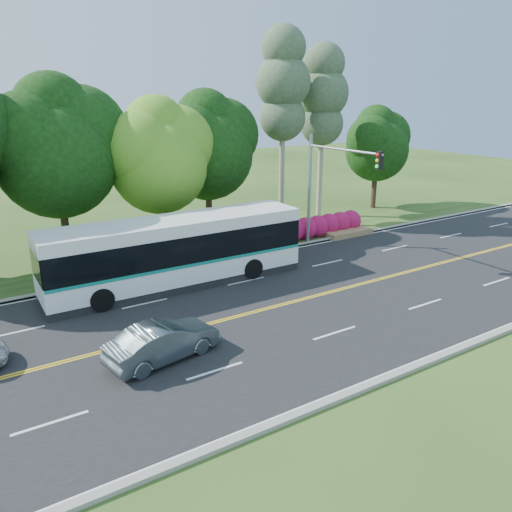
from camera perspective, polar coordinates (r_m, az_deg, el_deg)
ground at (r=23.58m, az=4.32°, el=-5.26°), size 120.00×120.00×0.00m
road at (r=23.58m, az=4.32°, el=-5.24°), size 60.00×14.00×0.02m
curb_north at (r=29.22m, az=-4.00°, el=-0.43°), size 60.00×0.30×0.15m
curb_south at (r=18.92m, az=17.55°, el=-12.08°), size 60.00×0.30×0.15m
grass_verge at (r=30.80m, az=-5.64°, el=0.45°), size 60.00×4.00×0.10m
lane_markings at (r=23.52m, az=4.14°, el=-5.26°), size 57.60×13.82×0.00m
tree_row at (r=30.60m, az=-17.63°, el=12.38°), size 44.70×9.10×13.84m
bougainvillea_hedge at (r=33.63m, az=5.99°, el=3.13°), size 9.50×2.25×1.50m
traffic_signal at (r=30.31m, az=8.42°, el=9.04°), size 0.42×6.10×7.00m
transit_bus at (r=25.35m, az=-9.10°, el=0.39°), size 13.17×2.99×3.44m
sedan at (r=18.70m, az=-10.55°, el=-9.61°), size 4.48×2.27×1.41m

